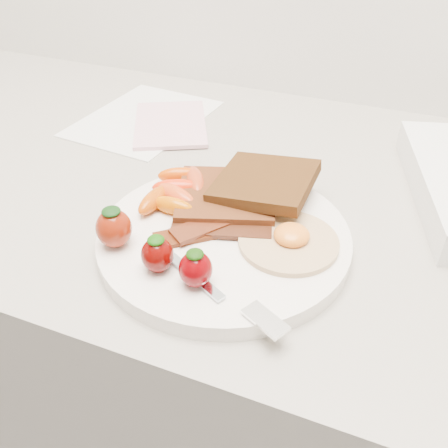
% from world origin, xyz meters
% --- Properties ---
extents(counter, '(2.00, 0.60, 0.90)m').
position_xyz_m(counter, '(0.00, 1.70, 0.45)').
color(counter, gray).
rests_on(counter, ground).
extents(plate, '(0.27, 0.27, 0.02)m').
position_xyz_m(plate, '(-0.00, 1.57, 0.91)').
color(plate, white).
rests_on(plate, counter).
extents(toast_lower, '(0.14, 0.14, 0.01)m').
position_xyz_m(toast_lower, '(-0.02, 1.62, 0.93)').
color(toast_lower, '#4E1F10').
rests_on(toast_lower, plate).
extents(toast_upper, '(0.11, 0.11, 0.03)m').
position_xyz_m(toast_upper, '(0.02, 1.65, 0.94)').
color(toast_upper, black).
rests_on(toast_upper, toast_lower).
extents(fried_egg, '(0.14, 0.14, 0.02)m').
position_xyz_m(fried_egg, '(0.07, 1.58, 0.92)').
color(fried_egg, beige).
rests_on(fried_egg, plate).
extents(bacon_strips, '(0.12, 0.11, 0.01)m').
position_xyz_m(bacon_strips, '(-0.01, 1.57, 0.92)').
color(bacon_strips, black).
rests_on(bacon_strips, plate).
extents(baby_carrots, '(0.08, 0.11, 0.02)m').
position_xyz_m(baby_carrots, '(-0.08, 1.61, 0.93)').
color(baby_carrots, red).
rests_on(baby_carrots, plate).
extents(strawberries, '(0.13, 0.06, 0.04)m').
position_xyz_m(strawberries, '(-0.05, 1.50, 0.94)').
color(strawberries, maroon).
rests_on(strawberries, plate).
extents(fork, '(0.16, 0.08, 0.00)m').
position_xyz_m(fork, '(0.03, 1.48, 0.92)').
color(fork, silver).
rests_on(fork, plate).
extents(paper_sheet, '(0.19, 0.24, 0.00)m').
position_xyz_m(paper_sheet, '(-0.24, 1.82, 0.90)').
color(paper_sheet, white).
rests_on(paper_sheet, counter).
extents(notepad, '(0.17, 0.19, 0.01)m').
position_xyz_m(notepad, '(-0.19, 1.81, 0.91)').
color(notepad, beige).
rests_on(notepad, paper_sheet).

